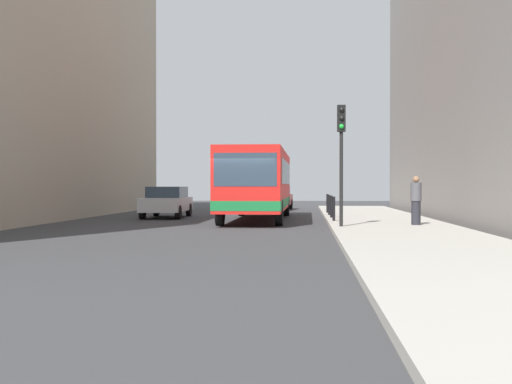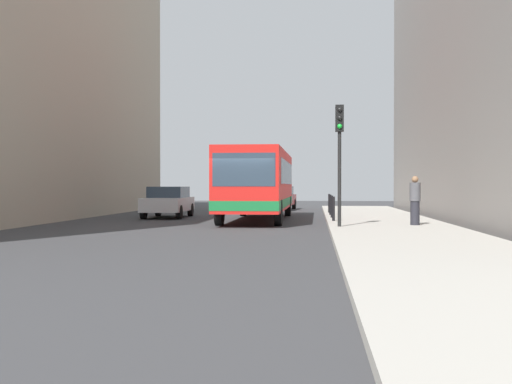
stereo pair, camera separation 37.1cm
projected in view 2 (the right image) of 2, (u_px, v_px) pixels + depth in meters
name	position (u px, v px, depth m)	size (l,w,h in m)	color
ground_plane	(241.00, 227.00, 23.54)	(80.00, 80.00, 0.00)	#38383A
sidewalk	(389.00, 226.00, 23.04)	(4.40, 40.00, 0.15)	#ADA89E
bus	(258.00, 181.00, 28.17)	(2.58, 11.03, 3.00)	red
car_beside_bus	(168.00, 201.00, 30.36)	(1.94, 4.44, 1.48)	silver
car_behind_bus	(279.00, 197.00, 40.02)	(2.13, 4.52, 1.48)	maroon
traffic_light	(340.00, 142.00, 21.41)	(0.28, 0.33, 4.10)	black
bollard_near	(334.00, 209.00, 24.84)	(0.11, 0.11, 0.95)	black
bollard_mid	(332.00, 207.00, 27.34)	(0.11, 0.11, 0.95)	black
bollard_far	(330.00, 205.00, 29.85)	(0.11, 0.11, 0.95)	black
bollard_farthest	(329.00, 203.00, 32.35)	(0.11, 0.11, 0.95)	black
pedestrian_near_signal	(415.00, 201.00, 22.22)	(0.38, 0.38, 1.72)	#26262D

